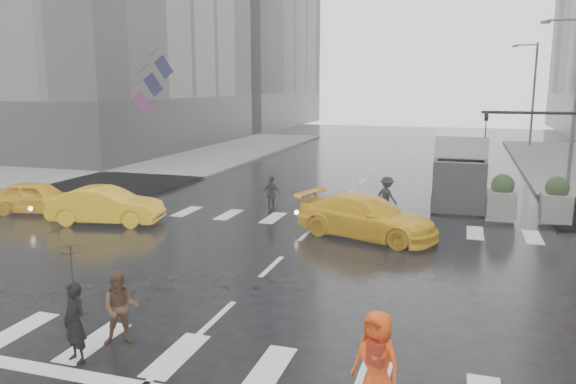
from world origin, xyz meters
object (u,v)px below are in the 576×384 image
(traffic_signal_pole, at_px, (562,144))
(taxi_mid, at_px, (106,206))
(pedestrian_brown, at_px, (120,308))
(taxi_front, at_px, (37,197))
(box_truck, at_px, (460,166))
(pedestrian_orange, at_px, (377,362))

(traffic_signal_pole, relative_size, taxi_mid, 1.01)
(pedestrian_brown, distance_m, taxi_front, 14.40)
(taxi_mid, height_order, box_truck, box_truck)
(traffic_signal_pole, bearing_deg, pedestrian_orange, -107.96)
(pedestrian_orange, distance_m, taxi_mid, 15.76)
(traffic_signal_pole, bearing_deg, taxi_mid, -163.99)
(pedestrian_orange, xyz_separation_m, box_truck, (1.12, 18.36, 0.81))
(pedestrian_orange, height_order, taxi_front, pedestrian_orange)
(traffic_signal_pole, relative_size, pedestrian_orange, 2.48)
(pedestrian_brown, height_order, taxi_mid, pedestrian_brown)
(pedestrian_orange, bearing_deg, pedestrian_brown, -164.80)
(taxi_mid, bearing_deg, pedestrian_orange, -140.09)
(taxi_front, xyz_separation_m, taxi_mid, (3.98, -0.74, 0.04))
(taxi_mid, bearing_deg, box_truck, -68.82)
(traffic_signal_pole, distance_m, pedestrian_orange, 15.74)
(pedestrian_brown, height_order, pedestrian_orange, pedestrian_orange)
(taxi_front, relative_size, box_truck, 0.67)
(traffic_signal_pole, distance_m, taxi_mid, 17.91)
(traffic_signal_pole, height_order, pedestrian_orange, traffic_signal_pole)
(box_truck, bearing_deg, taxi_front, -156.16)
(pedestrian_brown, height_order, box_truck, box_truck)
(traffic_signal_pole, height_order, taxi_front, traffic_signal_pole)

